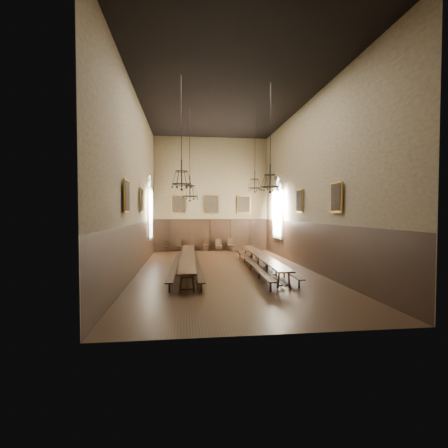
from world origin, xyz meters
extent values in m
cube|color=black|center=(0.00, 0.00, -0.01)|extent=(9.00, 18.00, 0.02)
cube|color=black|center=(0.00, 0.00, 9.01)|extent=(9.00, 18.00, 0.02)
cube|color=olive|center=(0.00, 9.01, 4.50)|extent=(9.00, 0.02, 9.00)
cube|color=olive|center=(0.00, -9.01, 4.50)|extent=(9.00, 0.02, 9.00)
cube|color=olive|center=(-4.51, 0.00, 4.50)|extent=(0.02, 18.00, 9.00)
cube|color=olive|center=(4.51, 0.00, 4.50)|extent=(0.02, 18.00, 9.00)
cube|color=black|center=(-1.95, 0.22, 0.78)|extent=(0.88, 10.46, 0.07)
cube|color=black|center=(2.00, 0.16, 0.72)|extent=(1.00, 9.71, 0.07)
cube|color=black|center=(-2.56, 0.25, 0.43)|extent=(0.56, 10.08, 0.05)
cube|color=black|center=(-1.48, -0.05, 0.40)|extent=(0.31, 9.52, 0.05)
cube|color=black|center=(1.38, 0.05, 0.44)|extent=(0.77, 10.37, 0.05)
cube|color=black|center=(2.55, -0.01, 0.39)|extent=(0.44, 9.20, 0.05)
cube|color=black|center=(-3.55, 8.59, 0.41)|extent=(0.47, 0.47, 0.05)
cube|color=black|center=(-3.55, 8.75, 0.63)|extent=(0.37, 0.14, 0.45)
cube|color=black|center=(-2.61, 8.58, 0.46)|extent=(0.51, 0.51, 0.05)
cube|color=black|center=(-2.61, 8.76, 0.71)|extent=(0.43, 0.13, 0.51)
cube|color=black|center=(-1.62, 8.48, 0.47)|extent=(0.48, 0.48, 0.05)
cube|color=black|center=(-1.62, 8.66, 0.73)|extent=(0.44, 0.08, 0.52)
cube|color=black|center=(-0.42, 8.57, 0.49)|extent=(0.54, 0.54, 0.05)
cube|color=black|center=(-0.42, 8.77, 0.77)|extent=(0.46, 0.13, 0.55)
cube|color=black|center=(0.52, 8.49, 0.46)|extent=(0.51, 0.51, 0.05)
cube|color=black|center=(0.52, 8.67, 0.71)|extent=(0.42, 0.13, 0.51)
cube|color=black|center=(1.50, 8.51, 0.48)|extent=(0.53, 0.53, 0.05)
cube|color=black|center=(1.50, 8.70, 0.75)|extent=(0.45, 0.13, 0.54)
cylinder|color=black|center=(-1.80, 2.19, 7.08)|extent=(0.03, 0.03, 3.84)
torus|color=black|center=(-1.80, 2.19, 3.99)|extent=(0.95, 0.95, 0.06)
torus|color=black|center=(-1.80, 2.19, 4.60)|extent=(0.60, 0.60, 0.04)
cylinder|color=black|center=(-1.80, 2.19, 4.49)|extent=(0.07, 0.07, 1.34)
cylinder|color=black|center=(2.12, 2.56, 7.27)|extent=(0.03, 0.03, 3.45)
torus|color=black|center=(2.12, 2.56, 4.53)|extent=(0.83, 0.83, 0.05)
torus|color=black|center=(2.12, 2.56, 5.06)|extent=(0.53, 0.53, 0.04)
cylinder|color=black|center=(2.12, 2.56, 4.96)|extent=(0.06, 0.06, 1.17)
cylinder|color=black|center=(-2.22, -2.40, 7.18)|extent=(0.03, 0.03, 3.65)
torus|color=black|center=(-2.22, -2.40, 4.28)|extent=(0.87, 0.87, 0.05)
torus|color=black|center=(-2.22, -2.40, 4.84)|extent=(0.55, 0.55, 0.04)
cylinder|color=black|center=(-2.22, -2.40, 4.74)|extent=(0.06, 0.06, 1.22)
cylinder|color=black|center=(1.85, -2.04, 7.15)|extent=(0.03, 0.03, 3.70)
torus|color=black|center=(1.85, -2.04, 4.23)|extent=(0.86, 0.86, 0.05)
torus|color=black|center=(1.85, -2.04, 4.79)|extent=(0.55, 0.55, 0.04)
cylinder|color=black|center=(1.85, -2.04, 4.69)|extent=(0.06, 0.06, 1.22)
cube|color=#B5822B|center=(-2.60, 8.88, 3.70)|extent=(1.10, 0.12, 1.40)
cube|color=black|center=(-2.60, 8.88, 3.70)|extent=(0.98, 0.02, 1.28)
cube|color=#B5822B|center=(0.00, 8.88, 3.70)|extent=(1.10, 0.12, 1.40)
cube|color=black|center=(0.00, 8.88, 3.70)|extent=(0.98, 0.02, 1.28)
cube|color=#B5822B|center=(2.60, 8.88, 3.70)|extent=(1.10, 0.12, 1.40)
cube|color=black|center=(2.60, 8.88, 3.70)|extent=(0.98, 0.02, 1.28)
cube|color=#B5822B|center=(-4.38, 1.00, 3.70)|extent=(0.12, 1.00, 1.30)
cube|color=black|center=(-4.38, 1.00, 3.70)|extent=(0.02, 0.88, 1.18)
cube|color=#B5822B|center=(-4.38, -3.50, 3.70)|extent=(0.12, 1.00, 1.30)
cube|color=black|center=(-4.38, -3.50, 3.70)|extent=(0.02, 0.88, 1.18)
cube|color=#B5822B|center=(4.38, 1.00, 3.70)|extent=(0.12, 1.00, 1.30)
cube|color=black|center=(4.38, 1.00, 3.70)|extent=(0.02, 0.88, 1.18)
cube|color=#B5822B|center=(4.38, -3.50, 3.70)|extent=(0.12, 1.00, 1.30)
cube|color=black|center=(4.38, -3.50, 3.70)|extent=(0.02, 0.88, 1.18)
camera|label=1|loc=(-2.07, -16.76, 3.04)|focal=26.00mm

